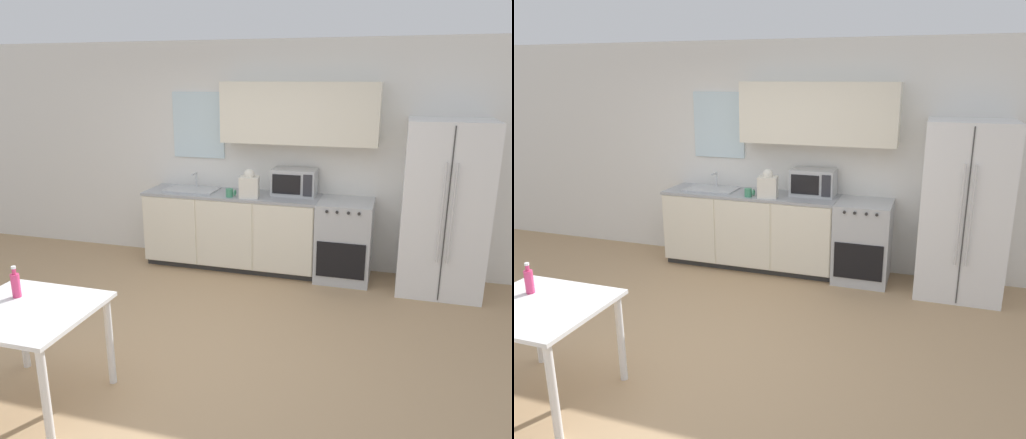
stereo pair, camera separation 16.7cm
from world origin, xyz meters
TOP-DOWN VIEW (x-y plane):
  - ground_plane at (0.00, 0.00)m, footprint 12.00×12.00m
  - wall_back at (0.08, 2.30)m, footprint 12.00×0.38m
  - kitchen_counter at (-0.23, 2.01)m, footprint 2.13×0.61m
  - oven_range at (1.14, 1.99)m, footprint 0.62×0.64m
  - refrigerator at (2.17, 1.95)m, footprint 0.87×0.76m
  - kitchen_sink at (-0.75, 2.01)m, footprint 0.62×0.39m
  - microwave at (0.51, 2.12)m, footprint 0.52×0.32m
  - coffee_mug at (-0.19, 1.81)m, footprint 0.12×0.09m
  - grocery_bag_0 at (0.03, 1.85)m, footprint 0.24×0.22m
  - dining_table at (-0.72, -0.97)m, footprint 0.91×0.85m
  - drink_bottle at (-0.91, -0.83)m, footprint 0.06×0.06m

SIDE VIEW (x-z plane):
  - ground_plane at x=0.00m, z-range 0.00..0.00m
  - oven_range at x=1.14m, z-range 0.00..0.92m
  - kitchen_counter at x=-0.23m, z-range 0.00..0.94m
  - dining_table at x=-0.72m, z-range 0.25..0.99m
  - drink_bottle at x=-0.91m, z-range 0.72..0.96m
  - refrigerator at x=2.17m, z-range 0.00..1.86m
  - kitchen_sink at x=-0.75m, z-range 0.85..1.05m
  - coffee_mug at x=-0.19m, z-range 0.93..1.03m
  - grocery_bag_0 at x=0.03m, z-range 0.91..1.24m
  - microwave at x=0.51m, z-range 0.93..1.24m
  - wall_back at x=0.08m, z-range 0.09..2.79m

